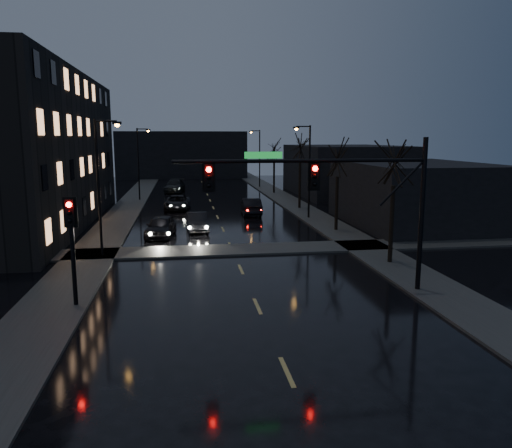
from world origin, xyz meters
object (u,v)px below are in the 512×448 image
object	(u,v)px
oncoming_car_d	(175,186)
lead_car	(251,206)
oncoming_car_b	(197,222)
oncoming_car_a	(161,226)
oncoming_car_c	(177,203)

from	to	relation	value
oncoming_car_d	lead_car	distance (m)	21.51
oncoming_car_b	oncoming_car_d	distance (m)	27.69
oncoming_car_a	oncoming_car_c	size ratio (longest dim) A/B	0.88
oncoming_car_b	lead_car	bearing A→B (deg)	51.62
oncoming_car_b	oncoming_car_d	bearing A→B (deg)	90.73
oncoming_car_c	lead_car	distance (m)	7.90
oncoming_car_b	lead_car	size ratio (longest dim) A/B	0.89
oncoming_car_a	oncoming_car_c	world-z (taller)	oncoming_car_a
oncoming_car_a	lead_car	size ratio (longest dim) A/B	0.95
oncoming_car_a	oncoming_car_c	distance (m)	13.58
oncoming_car_a	oncoming_car_d	size ratio (longest dim) A/B	0.80
lead_car	oncoming_car_a	bearing A→B (deg)	52.22
oncoming_car_c	lead_car	xyz separation A→B (m)	(6.70, -4.19, 0.07)
oncoming_car_d	lead_car	world-z (taller)	oncoming_car_d
oncoming_car_d	oncoming_car_c	bearing A→B (deg)	-80.88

